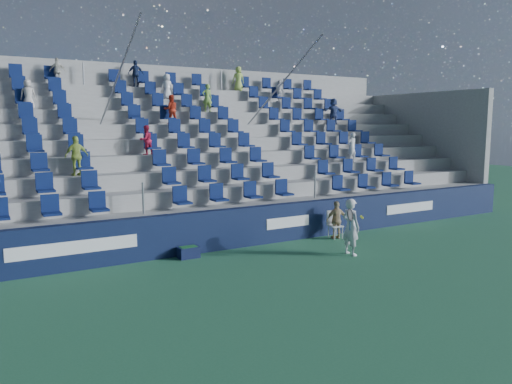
{
  "coord_description": "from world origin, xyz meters",
  "views": [
    {
      "loc": [
        -7.27,
        -9.9,
        3.7
      ],
      "look_at": [
        0.2,
        2.8,
        1.7
      ],
      "focal_mm": 35.0,
      "sensor_mm": 36.0,
      "label": 1
    }
  ],
  "objects": [
    {
      "name": "ground",
      "position": [
        0.0,
        0.0,
        0.0
      ],
      "size": [
        70.0,
        70.0,
        0.0
      ],
      "primitive_type": "plane",
      "color": "#31744B",
      "rests_on": "ground"
    },
    {
      "name": "sponsor_wall",
      "position": [
        0.0,
        3.15,
        0.6
      ],
      "size": [
        24.0,
        0.32,
        1.2
      ],
      "color": "#101A3C",
      "rests_on": "ground"
    },
    {
      "name": "grandstand",
      "position": [
        -0.0,
        8.24,
        2.13
      ],
      "size": [
        24.0,
        8.17,
        6.63
      ],
      "color": "#A8A8A2",
      "rests_on": "ground"
    },
    {
      "name": "tennis_player",
      "position": [
        2.1,
        0.71,
        0.82
      ],
      "size": [
        0.69,
        0.65,
        1.63
      ],
      "color": "silver",
      "rests_on": "ground"
    },
    {
      "name": "line_judge_chair",
      "position": [
        3.07,
        2.64,
        0.51
      ],
      "size": [
        0.45,
        0.46,
        0.9
      ],
      "color": "white",
      "rests_on": "ground"
    },
    {
      "name": "line_judge",
      "position": [
        3.07,
        2.5,
        0.62
      ],
      "size": [
        0.78,
        0.46,
        1.24
      ],
      "primitive_type": "imported",
      "rotation": [
        0.0,
        0.0,
        2.91
      ],
      "color": "tan",
      "rests_on": "ground"
    },
    {
      "name": "ball_bin",
      "position": [
        -2.02,
        2.75,
        0.18
      ],
      "size": [
        0.57,
        0.38,
        0.32
      ],
      "color": "#0F1637",
      "rests_on": "ground"
    }
  ]
}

